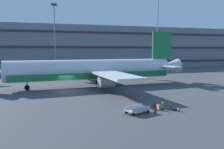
# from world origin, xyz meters

# --- Properties ---
(ground_plane) EXTENTS (600.00, 600.00, 0.00)m
(ground_plane) POSITION_xyz_m (0.00, 0.00, 0.00)
(ground_plane) COLOR #424449
(terminal_structure) EXTENTS (149.96, 14.32, 16.14)m
(terminal_structure) POSITION_xyz_m (0.00, 51.03, 8.07)
(terminal_structure) COLOR slate
(terminal_structure) RESTS_ON ground_plane
(airliner) EXTENTS (37.28, 30.11, 10.67)m
(airliner) POSITION_xyz_m (5.58, 3.46, 3.07)
(airliner) COLOR silver
(airliner) RESTS_ON ground_plane
(light_mast_left) EXTENTS (1.80, 0.50, 21.62)m
(light_mast_left) POSITION_xyz_m (-0.53, 37.15, 12.50)
(light_mast_left) COLOR gray
(light_mast_left) RESTS_ON ground_plane
(light_mast_center_left) EXTENTS (1.80, 0.50, 26.65)m
(light_mast_center_left) POSITION_xyz_m (35.68, 37.15, 15.08)
(light_mast_center_left) COLOR gray
(light_mast_center_left) RESTS_ON ground_plane
(suitcase_orange) EXTENTS (0.49, 0.85, 0.23)m
(suitcase_orange) POSITION_xyz_m (10.54, -16.22, 0.11)
(suitcase_orange) COLOR black
(suitcase_orange) RESTS_ON ground_plane
(suitcase_black) EXTENTS (0.28, 0.48, 0.86)m
(suitcase_black) POSITION_xyz_m (8.82, -15.74, 0.36)
(suitcase_black) COLOR gray
(suitcase_black) RESTS_ON ground_plane
(suitcase_silver) EXTENTS (0.45, 0.49, 0.91)m
(suitcase_silver) POSITION_xyz_m (9.52, -15.35, 0.41)
(suitcase_silver) COLOR orange
(suitcase_silver) RESTS_ON ground_plane
(suitcase_red) EXTENTS (0.37, 0.42, 0.83)m
(suitcase_red) POSITION_xyz_m (8.87, -14.67, 0.37)
(suitcase_red) COLOR #B21E23
(suitcase_red) RESTS_ON ground_plane
(backpack_navy) EXTENTS (0.36, 0.31, 0.49)m
(backpack_navy) POSITION_xyz_m (10.72, -15.19, 0.21)
(backpack_navy) COLOR gray
(backpack_navy) RESTS_ON ground_plane
(backpack_purple) EXTENTS (0.35, 0.42, 0.52)m
(backpack_purple) POSITION_xyz_m (7.85, -16.81, 0.22)
(backpack_purple) COLOR maroon
(backpack_purple) RESTS_ON ground_plane
(backpack_large) EXTENTS (0.37, 0.41, 0.49)m
(backpack_large) POSITION_xyz_m (10.73, -16.85, 0.21)
(backpack_large) COLOR gray
(backpack_large) RESTS_ON ground_plane
(baggage_cart) EXTENTS (3.34, 2.06, 0.82)m
(baggage_cart) POSITION_xyz_m (5.98, -16.34, 0.43)
(baggage_cart) COLOR #B7B7BC
(baggage_cart) RESTS_ON ground_plane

